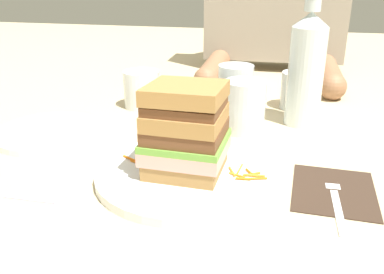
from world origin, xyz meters
TOP-DOWN VIEW (x-y plane):
  - ground_plane at (0.00, 0.00)m, footprint 3.00×3.00m
  - main_plate at (0.00, -0.02)m, footprint 0.27×0.27m
  - sandwich at (0.00, -0.02)m, footprint 0.12×0.11m
  - carrot_shred_0 at (-0.07, 0.00)m, footprint 0.02×0.02m
  - carrot_shred_1 at (-0.08, -0.01)m, footprint 0.02×0.01m
  - carrot_shred_2 at (-0.09, 0.00)m, footprint 0.03×0.02m
  - carrot_shred_3 at (-0.06, 0.00)m, footprint 0.01×0.02m
  - carrot_shred_4 at (-0.06, -0.01)m, footprint 0.01×0.02m
  - carrot_shred_5 at (0.10, -0.01)m, footprint 0.02×0.02m
  - carrot_shred_6 at (0.09, -0.03)m, footprint 0.02×0.01m
  - carrot_shred_7 at (0.10, -0.02)m, footprint 0.03×0.01m
  - carrot_shred_8 at (0.09, -0.01)m, footprint 0.01×0.02m
  - carrot_shred_9 at (0.08, -0.02)m, footprint 0.02×0.01m
  - carrot_shred_10 at (0.07, -0.01)m, footprint 0.01×0.03m
  - carrot_shred_11 at (0.10, -0.03)m, footprint 0.03×0.01m
  - carrot_shred_12 at (0.08, 0.00)m, footprint 0.01×0.03m
  - napkin_dark at (0.21, -0.01)m, footprint 0.12×0.15m
  - fork at (0.21, -0.03)m, footprint 0.02×0.17m
  - knife at (-0.16, -0.01)m, footprint 0.03×0.20m
  - juice_glass at (0.06, 0.19)m, footprint 0.08×0.08m
  - water_bottle at (0.17, 0.26)m, footprint 0.07×0.07m
  - empty_tumbler_0 at (-0.17, 0.29)m, footprint 0.08×0.08m
  - empty_tumbler_1 at (0.04, 0.31)m, footprint 0.07×0.07m
  - empty_tumbler_2 at (0.17, 0.35)m, footprint 0.08×0.08m
  - empty_tumbler_3 at (-0.02, 0.23)m, footprint 0.07×0.07m
  - side_plate at (-0.28, 0.09)m, footprint 0.20×0.20m
  - napkin_pink at (-0.19, -0.08)m, footprint 0.08×0.09m

SIDE VIEW (x-z plane):
  - ground_plane at x=0.00m, z-range 0.00..0.00m
  - napkin_pink at x=-0.19m, z-range 0.00..0.00m
  - napkin_dark at x=0.21m, z-range 0.00..0.00m
  - knife at x=-0.16m, z-range 0.00..0.00m
  - fork at x=0.21m, z-range 0.00..0.01m
  - side_plate at x=-0.28m, z-range 0.00..0.01m
  - main_plate at x=0.00m, z-range 0.00..0.01m
  - carrot_shred_1 at x=-0.08m, z-range 0.01..0.02m
  - carrot_shred_0 at x=-0.07m, z-range 0.01..0.02m
  - carrot_shred_12 at x=0.08m, z-range 0.01..0.02m
  - carrot_shred_3 at x=-0.06m, z-range 0.01..0.02m
  - carrot_shred_11 at x=0.10m, z-range 0.01..0.02m
  - carrot_shred_9 at x=0.08m, z-range 0.01..0.02m
  - carrot_shred_10 at x=0.07m, z-range 0.01..0.02m
  - carrot_shred_5 at x=0.10m, z-range 0.01..0.02m
  - carrot_shred_8 at x=0.09m, z-range 0.01..0.02m
  - carrot_shred_2 at x=-0.09m, z-range 0.01..0.02m
  - carrot_shred_6 at x=0.09m, z-range 0.01..0.02m
  - carrot_shred_7 at x=0.10m, z-range 0.01..0.02m
  - carrot_shred_4 at x=-0.06m, z-range 0.01..0.02m
  - empty_tumbler_3 at x=-0.02m, z-range 0.00..0.07m
  - empty_tumbler_2 at x=0.17m, z-range 0.00..0.08m
  - empty_tumbler_0 at x=-0.17m, z-range 0.00..0.08m
  - juice_glass at x=0.06m, z-range 0.00..0.09m
  - empty_tumbler_1 at x=0.04m, z-range 0.00..0.10m
  - sandwich at x=0.00m, z-range 0.01..0.14m
  - water_bottle at x=0.17m, z-range -0.01..0.24m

